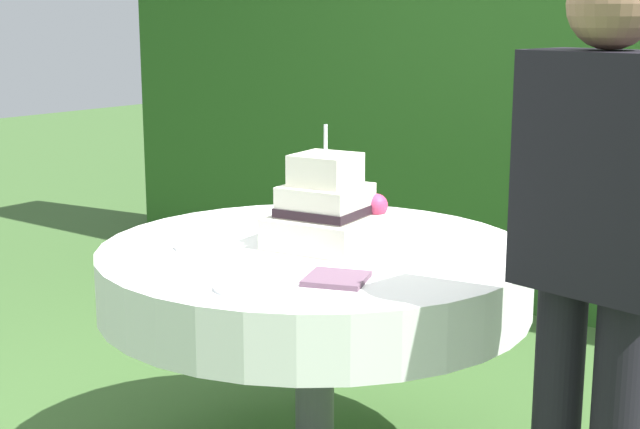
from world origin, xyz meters
TOP-DOWN VIEW (x-y plane):
  - foliage_hedge at (0.00, 2.27)m, footprint 5.91×0.55m
  - cake_table at (0.00, 0.00)m, footprint 1.33×1.33m
  - wedding_cake at (0.02, 0.03)m, footprint 0.33×0.33m
  - serving_plate_near at (0.12, -0.48)m, footprint 0.14×0.14m
  - serving_plate_far at (0.34, 0.06)m, footprint 0.14×0.14m
  - serving_plate_left at (-0.11, 0.32)m, footprint 0.14×0.14m
  - serving_plate_right at (-0.28, -0.24)m, footprint 0.11×0.11m
  - napkin_stack at (0.28, -0.27)m, footprint 0.20×0.20m
  - standing_person at (0.94, -0.16)m, footprint 0.39×0.26m

SIDE VIEW (x-z plane):
  - cake_table at x=0.00m, z-range 0.29..1.07m
  - serving_plate_near at x=0.12m, z-range 0.78..0.79m
  - serving_plate_far at x=0.34m, z-range 0.78..0.79m
  - serving_plate_left at x=-0.11m, z-range 0.78..0.79m
  - serving_plate_right at x=-0.28m, z-range 0.78..0.79m
  - napkin_stack at x=0.28m, z-range 0.78..0.79m
  - wedding_cake at x=0.02m, z-range 0.70..1.08m
  - standing_person at x=0.94m, z-range 0.13..1.73m
  - foliage_hedge at x=0.00m, z-range 0.00..2.51m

